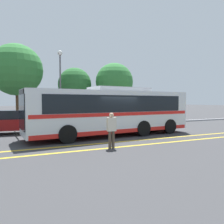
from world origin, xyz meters
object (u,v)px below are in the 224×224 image
at_px(transit_bus, 112,110).
at_px(tree_3, 75,85).
at_px(parked_car_1, 10,122).
at_px(tree_1, 17,70).
at_px(street_lamp, 60,76).
at_px(pedestrian_0, 111,128).
at_px(parked_car_3, 144,118).
at_px(parked_car_2, 88,120).
at_px(tree_0, 114,82).

relative_size(transit_bus, tree_3, 1.94).
height_order(parked_car_1, tree_1, tree_1).
bearing_deg(street_lamp, tree_1, 130.41).
bearing_deg(pedestrian_0, parked_car_3, -129.38).
bearing_deg(street_lamp, parked_car_1, -142.90).
height_order(parked_car_2, pedestrian_0, pedestrian_0).
xyz_separation_m(pedestrian_0, tree_3, (1.89, 13.81, 3.09)).
relative_size(transit_bus, tree_1, 1.44).
xyz_separation_m(transit_bus, street_lamp, (-2.00, 6.67, 2.81)).
height_order(transit_bus, parked_car_1, transit_bus).
relative_size(parked_car_1, parked_car_2, 1.02).
distance_m(parked_car_1, parked_car_2, 5.65).
height_order(pedestrian_0, tree_0, tree_0).
distance_m(transit_bus, tree_3, 10.57).
xyz_separation_m(parked_car_2, tree_1, (-5.07, 6.90, 4.60)).
height_order(parked_car_3, tree_3, tree_3).
bearing_deg(parked_car_1, parked_car_2, -84.15).
distance_m(street_lamp, tree_1, 5.42).
xyz_separation_m(parked_car_2, pedestrian_0, (-1.23, -7.36, 0.23)).
xyz_separation_m(transit_bus, parked_car_1, (-6.05, 3.61, -0.84)).
bearing_deg(parked_car_2, pedestrian_0, 168.28).
distance_m(street_lamp, tree_3, 4.29).
distance_m(parked_car_3, tree_0, 6.60).
bearing_deg(parked_car_3, pedestrian_0, -46.99).
xyz_separation_m(parked_car_1, pedestrian_0, (4.41, -7.13, 0.16)).
height_order(transit_bus, tree_3, tree_3).
height_order(parked_car_3, tree_1, tree_1).
xyz_separation_m(street_lamp, tree_1, (-3.47, 4.07, 0.88)).
distance_m(tree_0, tree_1, 10.05).
height_order(transit_bus, parked_car_3, transit_bus).
distance_m(transit_bus, tree_0, 10.45).
height_order(parked_car_1, street_lamp, street_lamp).
bearing_deg(parked_car_3, parked_car_1, -94.99).
bearing_deg(parked_car_1, street_lamp, -49.40).
bearing_deg(transit_bus, tree_0, -30.87).
relative_size(transit_bus, parked_car_3, 2.54).
distance_m(parked_car_1, tree_3, 9.75).
bearing_deg(tree_3, parked_car_1, -133.32).
relative_size(parked_car_3, tree_0, 0.69).
xyz_separation_m(street_lamp, tree_3, (2.26, 3.63, -0.40)).
bearing_deg(parked_car_1, parked_car_3, -86.53).
bearing_deg(street_lamp, tree_3, 58.08).
distance_m(pedestrian_0, tree_0, 14.38).
distance_m(transit_bus, parked_car_2, 3.97).
relative_size(parked_car_2, pedestrian_0, 2.59).
height_order(street_lamp, tree_0, street_lamp).
distance_m(tree_1, tree_3, 5.89).
xyz_separation_m(parked_car_1, parked_car_3, (10.83, -0.01, -0.08)).
bearing_deg(tree_3, parked_car_2, -95.85).
bearing_deg(parked_car_1, pedestrian_0, -144.76).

